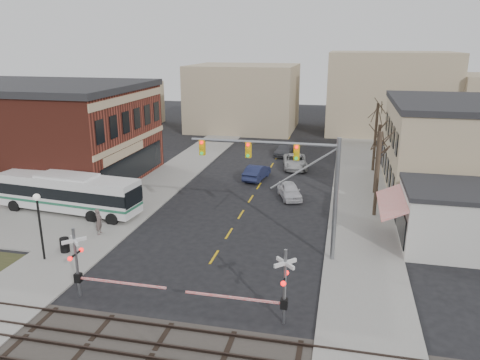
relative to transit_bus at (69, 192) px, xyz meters
name	(u,v)px	position (x,y,z in m)	size (l,w,h in m)	color
ground	(205,271)	(13.68, -7.32, -1.76)	(160.00, 160.00, 0.00)	black
sidewalk_west	(174,174)	(4.18, 12.68, -1.70)	(5.00, 60.00, 0.12)	gray
sidewalk_east	(359,186)	(23.18, 12.68, -1.70)	(5.00, 60.00, 0.12)	gray
ballast_strip	(154,353)	(13.68, -15.32, -1.73)	(160.00, 5.00, 0.06)	#332D28
rail_tracks	(154,351)	(13.68, -15.32, -1.64)	(160.00, 3.91, 0.14)	#2D231E
awning_shop	(465,219)	(29.65, -0.32, 0.41)	(9.74, 6.20, 4.30)	beige
tree_east_a	(377,174)	(24.18, 4.68, 1.74)	(0.28, 0.28, 6.75)	#382B21
tree_east_b	(377,159)	(24.48, 10.68, 1.51)	(0.28, 0.28, 6.30)	#382B21
tree_east_c	(375,137)	(24.68, 18.68, 1.96)	(0.28, 0.28, 7.20)	#382B21
transit_bus	(69,192)	(0.00, 0.00, 0.00)	(12.24, 3.86, 3.10)	silver
traffic_signal_mast	(294,172)	(18.57, -4.10, 3.95)	(9.32, 0.30, 8.00)	gray
rr_crossing_west	(84,264)	(8.19, -11.55, 0.21)	(5.60, 1.36, 4.00)	gray
rr_crossing_east	(276,287)	(18.65, -11.69, 0.21)	(5.60, 1.36, 4.00)	gray
street_lamp	(39,213)	(3.22, -8.17, 1.49)	(0.44, 0.44, 4.39)	black
trash_bin	(65,245)	(3.92, -6.92, -1.15)	(0.60, 0.60, 0.97)	black
car_a	(290,191)	(17.01, 7.71, -1.05)	(1.66, 4.12, 1.40)	silver
car_b	(257,172)	(13.05, 12.91, -1.00)	(1.60, 4.59, 1.51)	#191F3F
car_c	(295,162)	(16.36, 18.11, -1.01)	(2.48, 5.37, 1.49)	#B3B3B3
car_d	(284,150)	(14.36, 24.00, -1.09)	(1.87, 4.59, 1.33)	#3F4045
pedestrian_near	(99,221)	(4.66, -3.68, -0.68)	(0.70, 0.46, 1.91)	#594A47
pedestrian_far	(109,202)	(3.11, 0.69, -0.80)	(0.81, 0.63, 1.68)	#384562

